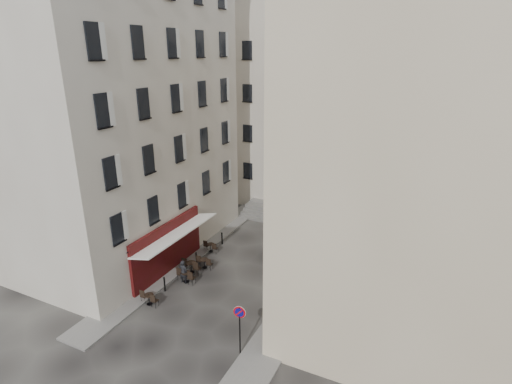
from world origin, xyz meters
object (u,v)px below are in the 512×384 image
Objects in this scene: no_parking_sign at (240,321)px; bistro_table_b at (186,276)px; pedestrian at (183,272)px; bistro_table_a at (149,298)px.

bistro_table_b is at bearing 139.36° from no_parking_sign.
pedestrian is at bearing 140.66° from no_parking_sign.
no_parking_sign is at bearing 145.37° from pedestrian.
bistro_table_a is at bearing -100.87° from bistro_table_b.
bistro_table_b is 0.81× the size of pedestrian.
bistro_table_a is 2.95m from bistro_table_b.
bistro_table_a is (-6.60, 1.26, -1.48)m from no_parking_sign.
bistro_table_b reaches higher than bistro_table_a.
pedestrian is at bearing -135.96° from bistro_table_b.
bistro_table_a is at bearing 79.73° from pedestrian.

